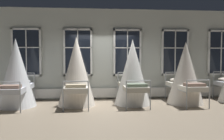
{
  "coord_description": "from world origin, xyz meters",
  "views": [
    {
      "loc": [
        -0.51,
        -7.94,
        1.65
      ],
      "look_at": [
        0.25,
        0.21,
        1.19
      ],
      "focal_mm": 38.33,
      "sensor_mm": 36.0,
      "label": 1
    }
  ],
  "objects_px": {
    "cot_second": "(16,74)",
    "cot_fourth": "(132,73)",
    "cot_third": "(77,72)",
    "cot_fifth": "(185,74)"
  },
  "relations": [
    {
      "from": "cot_third",
      "to": "cot_fifth",
      "type": "bearing_deg",
      "value": -91.84
    },
    {
      "from": "cot_third",
      "to": "cot_fifth",
      "type": "height_order",
      "value": "cot_third"
    },
    {
      "from": "cot_second",
      "to": "cot_fourth",
      "type": "bearing_deg",
      "value": -90.33
    },
    {
      "from": "cot_fourth",
      "to": "cot_third",
      "type": "bearing_deg",
      "value": 89.2
    },
    {
      "from": "cot_second",
      "to": "cot_fourth",
      "type": "height_order",
      "value": "cot_second"
    },
    {
      "from": "cot_third",
      "to": "cot_fourth",
      "type": "xyz_separation_m",
      "value": [
        1.92,
        0.0,
        -0.04
      ]
    },
    {
      "from": "cot_second",
      "to": "cot_third",
      "type": "bearing_deg",
      "value": -89.86
    },
    {
      "from": "cot_second",
      "to": "cot_fourth",
      "type": "distance_m",
      "value": 3.89
    },
    {
      "from": "cot_fourth",
      "to": "cot_fifth",
      "type": "bearing_deg",
      "value": -92.01
    },
    {
      "from": "cot_fourth",
      "to": "cot_fifth",
      "type": "height_order",
      "value": "cot_fourth"
    }
  ]
}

